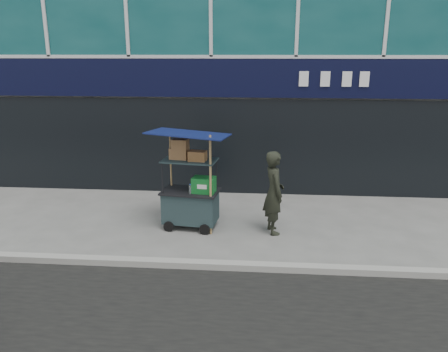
{
  "coord_description": "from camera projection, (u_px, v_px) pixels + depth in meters",
  "views": [
    {
      "loc": [
        1.17,
        -6.81,
        3.54
      ],
      "look_at": [
        0.52,
        1.2,
        1.23
      ],
      "focal_mm": 35.0,
      "sensor_mm": 36.0,
      "label": 1
    }
  ],
  "objects": [
    {
      "name": "vendor_man",
      "position": [
        274.0,
        192.0,
        8.63
      ],
      "size": [
        0.55,
        0.7,
        1.68
      ],
      "primitive_type": "imported",
      "rotation": [
        0.0,
        0.0,
        1.84
      ],
      "color": "black",
      "rests_on": "ground"
    },
    {
      "name": "ground",
      "position": [
        188.0,
        262.0,
        7.6
      ],
      "size": [
        80.0,
        80.0,
        0.0
      ],
      "primitive_type": "plane",
      "color": "#64635F",
      "rests_on": "ground"
    },
    {
      "name": "curb",
      "position": [
        187.0,
        264.0,
        7.39
      ],
      "size": [
        80.0,
        0.18,
        0.12
      ],
      "primitive_type": "cube",
      "color": "#999891",
      "rests_on": "ground"
    },
    {
      "name": "vendor_cart",
      "position": [
        191.0,
        194.0,
        8.9
      ],
      "size": [
        1.64,
        1.26,
        2.06
      ],
      "rotation": [
        0.0,
        0.0,
        -0.13
      ],
      "color": "#1A2C2C",
      "rests_on": "ground"
    }
  ]
}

